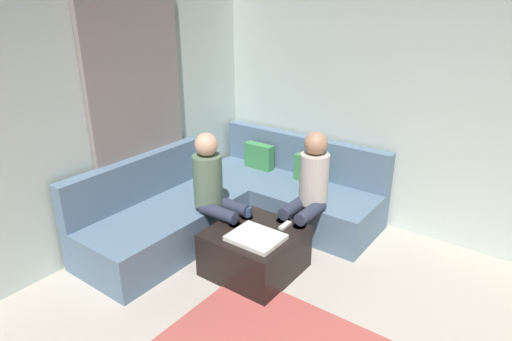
% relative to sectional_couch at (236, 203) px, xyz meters
% --- Properties ---
extents(wall_back, '(6.00, 0.12, 2.70)m').
position_rel_sectional_couch_xyz_m(wall_back, '(2.08, 1.06, 1.07)').
color(wall_back, silver).
rests_on(wall_back, ground_plane).
extents(curtain_panel, '(0.06, 1.10, 2.50)m').
position_rel_sectional_couch_xyz_m(curtain_panel, '(-0.76, -0.58, 0.97)').
color(curtain_panel, gray).
rests_on(curtain_panel, ground_plane).
extents(sectional_couch, '(2.10, 2.55, 0.87)m').
position_rel_sectional_couch_xyz_m(sectional_couch, '(0.00, 0.00, 0.00)').
color(sectional_couch, slate).
rests_on(sectional_couch, ground_plane).
extents(ottoman, '(0.76, 0.76, 0.42)m').
position_rel_sectional_couch_xyz_m(ottoman, '(0.66, -0.55, -0.07)').
color(ottoman, black).
rests_on(ottoman, ground_plane).
extents(folded_blanket, '(0.44, 0.36, 0.04)m').
position_rel_sectional_couch_xyz_m(folded_blanket, '(0.76, -0.67, 0.16)').
color(folded_blanket, white).
rests_on(folded_blanket, ottoman).
extents(coffee_mug, '(0.08, 0.08, 0.10)m').
position_rel_sectional_couch_xyz_m(coffee_mug, '(0.44, -0.37, 0.19)').
color(coffee_mug, '#334C72').
rests_on(coffee_mug, ottoman).
extents(game_remote, '(0.05, 0.15, 0.02)m').
position_rel_sectional_couch_xyz_m(game_remote, '(0.84, -0.33, 0.15)').
color(game_remote, white).
rests_on(game_remote, ottoman).
extents(person_on_couch_back, '(0.30, 0.60, 1.20)m').
position_rel_sectional_couch_xyz_m(person_on_couch_back, '(0.85, 0.06, 0.38)').
color(person_on_couch_back, '#2D3347').
rests_on(person_on_couch_back, ground_plane).
extents(person_on_couch_side, '(0.60, 0.30, 1.20)m').
position_rel_sectional_couch_xyz_m(person_on_couch_side, '(0.15, -0.48, 0.38)').
color(person_on_couch_side, '#2D3347').
rests_on(person_on_couch_side, ground_plane).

